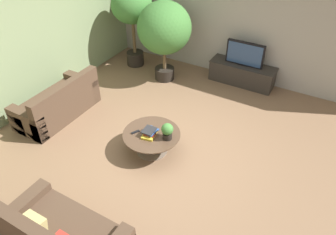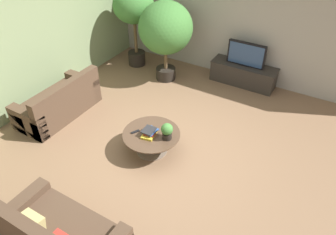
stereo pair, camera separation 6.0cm
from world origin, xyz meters
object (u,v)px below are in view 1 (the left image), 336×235
object	(u,v)px
television	(245,54)
potted_plant_tabletop	(167,131)
coffee_table	(152,139)
media_console	(242,74)
potted_palm_tall	(132,10)
couch_by_wall	(58,104)
potted_palm_corner	(164,29)

from	to	relation	value
television	potted_plant_tabletop	bearing A→B (deg)	-95.04
coffee_table	potted_plant_tabletop	world-z (taller)	potted_plant_tabletop
television	coffee_table	distance (m)	3.21
media_console	television	distance (m)	0.51
potted_plant_tabletop	television	bearing A→B (deg)	84.96
media_console	potted_palm_tall	bearing A→B (deg)	-170.14
couch_by_wall	potted_plant_tabletop	distance (m)	2.58
potted_palm_tall	potted_palm_corner	bearing A→B (deg)	-13.69
couch_by_wall	potted_plant_tabletop	size ratio (longest dim) A/B	5.62
media_console	potted_plant_tabletop	distance (m)	3.12
coffee_table	couch_by_wall	bearing A→B (deg)	-179.15
television	potted_palm_tall	size ratio (longest dim) A/B	0.44
media_console	potted_palm_corner	distance (m)	2.12
potted_palm_tall	television	bearing A→B (deg)	9.83
couch_by_wall	media_console	bearing A→B (deg)	138.00
potted_palm_corner	television	bearing A→B (deg)	23.14
potted_palm_corner	couch_by_wall	bearing A→B (deg)	-114.90
media_console	potted_palm_tall	world-z (taller)	potted_palm_tall
couch_by_wall	television	bearing A→B (deg)	137.99
potted_plant_tabletop	coffee_table	bearing A→B (deg)	-174.58
coffee_table	television	bearing A→B (deg)	79.46
television	potted_palm_corner	size ratio (longest dim) A/B	0.46
coffee_table	potted_palm_tall	distance (m)	3.62
potted_palm_corner	potted_plant_tabletop	size ratio (longest dim) A/B	6.16
media_console	couch_by_wall	world-z (taller)	couch_by_wall
media_console	television	bearing A→B (deg)	-90.00
media_console	potted_palm_corner	bearing A→B (deg)	-156.81
potted_palm_corner	potted_plant_tabletop	world-z (taller)	potted_palm_corner
television	coffee_table	xyz separation A→B (m)	(-0.58, -3.12, -0.48)
potted_palm_tall	potted_palm_corner	distance (m)	1.09
television	coffee_table	bearing A→B (deg)	-100.54
media_console	coffee_table	distance (m)	3.17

